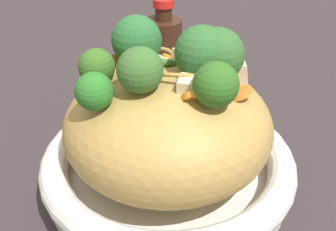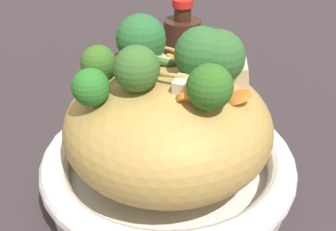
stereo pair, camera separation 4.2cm
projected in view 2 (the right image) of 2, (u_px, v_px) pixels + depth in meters
name	position (u px, v px, depth m)	size (l,w,h in m)	color
ground_plane	(168.00, 185.00, 0.47)	(3.00, 3.00, 0.00)	#32292C
serving_bowl	(168.00, 167.00, 0.46)	(0.27, 0.27, 0.05)	white
noodle_heap	(168.00, 125.00, 0.43)	(0.21, 0.21, 0.13)	#AD8945
broccoli_florets	(170.00, 60.00, 0.39)	(0.16, 0.17, 0.08)	#92B36A
carrot_coins	(160.00, 77.00, 0.41)	(0.08, 0.16, 0.04)	orange
zucchini_slices	(174.00, 62.00, 0.42)	(0.07, 0.10, 0.03)	beige
chicken_chunks	(214.00, 72.00, 0.41)	(0.10, 0.08, 0.03)	beige
soy_sauce_bottle	(182.00, 52.00, 0.64)	(0.06, 0.06, 0.14)	#381E14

